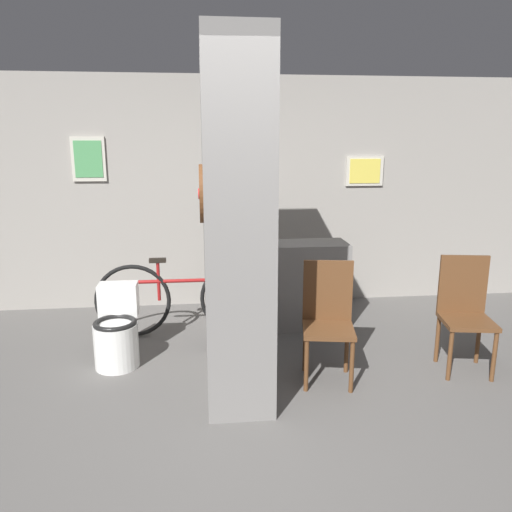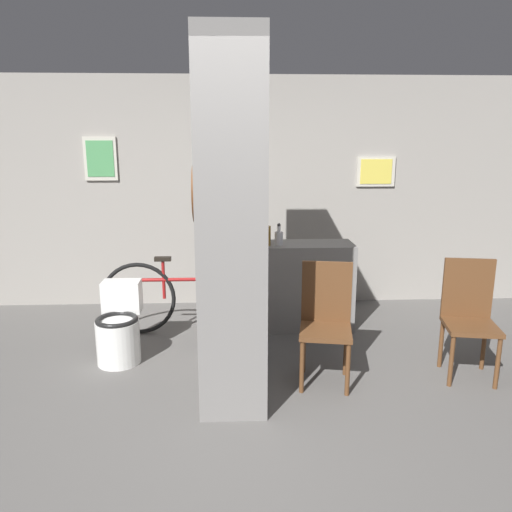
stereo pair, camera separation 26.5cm
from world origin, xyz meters
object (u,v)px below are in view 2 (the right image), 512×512
object	(u,v)px
chair_near_pillar	(326,318)
chair_by_doorway	(469,314)
toilet	(119,329)
bicycle	(190,297)
bottle_tall	(267,234)

from	to	relation	value
chair_near_pillar	chair_by_doorway	bearing A→B (deg)	12.37
toilet	bicycle	xyz separation A→B (m)	(0.58, 0.60, 0.09)
chair_near_pillar	bicycle	xyz separation A→B (m)	(-1.17, 1.04, -0.14)
bottle_tall	chair_by_doorway	bearing A→B (deg)	-33.24
chair_near_pillar	bottle_tall	bearing A→B (deg)	120.24
toilet	chair_by_doorway	bearing A→B (deg)	-7.63
toilet	chair_near_pillar	bearing A→B (deg)	-14.23
chair_by_doorway	bicycle	world-z (taller)	chair_by_doorway
toilet	chair_near_pillar	xyz separation A→B (m)	(1.74, -0.44, 0.23)
toilet	bicycle	size ratio (longest dim) A/B	0.38
bicycle	bottle_tall	xyz separation A→B (m)	(0.76, 0.05, 0.62)
chair_near_pillar	bicycle	size ratio (longest dim) A/B	0.55
chair_by_doorway	bicycle	xyz separation A→B (m)	(-2.36, 0.99, -0.14)
bicycle	bottle_tall	world-z (taller)	bottle_tall
chair_near_pillar	bicycle	bearing A→B (deg)	148.20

